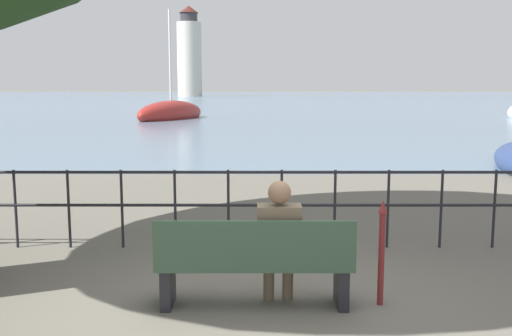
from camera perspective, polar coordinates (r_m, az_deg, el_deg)
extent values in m
plane|color=#605B51|center=(5.77, -0.01, -13.55)|extent=(1000.00, 1000.00, 0.00)
cube|color=slate|center=(163.92, 0.13, 7.30)|extent=(600.00, 300.00, 0.01)
cube|color=#334C38|center=(5.63, -0.01, -9.52)|extent=(1.90, 0.45, 0.05)
cube|color=#334C38|center=(5.36, -0.02, -7.64)|extent=(1.90, 0.04, 0.45)
cube|color=black|center=(5.77, -8.67, -11.54)|extent=(0.10, 0.41, 0.40)
cube|color=black|center=(5.76, 8.65, -11.56)|extent=(0.10, 0.41, 0.40)
cylinder|color=brown|center=(5.84, 1.41, -10.93)|extent=(0.11, 0.11, 0.45)
cylinder|color=brown|center=(5.85, 3.32, -10.92)|extent=(0.11, 0.11, 0.45)
cube|color=brown|center=(5.68, 2.42, -8.59)|extent=(0.36, 0.26, 0.14)
cube|color=brown|center=(5.53, 2.47, -6.57)|extent=(0.43, 0.24, 0.56)
sphere|color=#846047|center=(5.44, 2.49, -2.47)|extent=(0.22, 0.22, 0.22)
cylinder|color=black|center=(8.24, -22.77, -3.79)|extent=(0.04, 0.04, 1.05)
cylinder|color=black|center=(7.99, -18.08, -3.91)|extent=(0.04, 0.04, 1.05)
cylinder|color=black|center=(7.80, -13.12, -4.01)|extent=(0.04, 0.04, 1.05)
cylinder|color=black|center=(7.67, -7.95, -4.08)|extent=(0.04, 0.04, 1.05)
cylinder|color=black|center=(7.60, -2.65, -4.11)|extent=(0.04, 0.04, 1.05)
cylinder|color=black|center=(7.60, 2.70, -4.12)|extent=(0.04, 0.04, 1.05)
cylinder|color=black|center=(7.66, 8.01, -4.08)|extent=(0.04, 0.04, 1.05)
cylinder|color=black|center=(7.79, 13.19, -4.02)|extent=(0.04, 0.04, 1.05)
cylinder|color=black|center=(7.98, 18.15, -3.92)|extent=(0.04, 0.04, 1.05)
cylinder|color=black|center=(8.23, 22.86, -3.81)|extent=(0.04, 0.04, 1.05)
cylinder|color=black|center=(7.50, 0.03, -0.42)|extent=(13.45, 0.04, 0.04)
cylinder|color=black|center=(7.58, 0.03, -3.73)|extent=(13.45, 0.04, 0.04)
cylinder|color=maroon|center=(5.77, 12.55, -8.90)|extent=(0.06, 0.06, 0.92)
cone|color=maroon|center=(5.64, 12.71, -3.79)|extent=(0.09, 0.09, 0.13)
ellipsoid|color=maroon|center=(39.35, -8.35, 5.39)|extent=(4.82, 7.88, 1.80)
cylinder|color=silver|center=(39.36, -8.46, 10.81)|extent=(0.14, 0.14, 6.38)
cylinder|color=beige|center=(142.14, -6.54, 10.72)|extent=(5.91, 5.91, 17.78)
cylinder|color=#2D2D33|center=(142.96, -6.60, 14.71)|extent=(4.14, 4.14, 2.17)
cone|color=#4C1E19|center=(143.20, -6.62, 15.49)|extent=(4.73, 4.73, 1.73)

